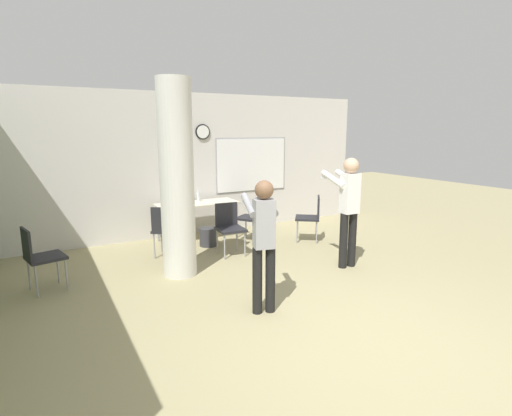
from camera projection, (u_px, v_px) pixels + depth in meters
ground_plane at (370, 349)px, 3.88m from camera, size 24.00×24.00×0.00m
wall_back at (191, 165)px, 7.97m from camera, size 8.00×0.15×2.80m
support_pillar at (177, 180)px, 5.62m from camera, size 0.48×0.48×2.80m
folding_table at (198, 206)px, 7.62m from camera, size 1.54×0.61×0.72m
bottle_on_table at (198, 196)px, 7.76m from camera, size 0.06×0.06×0.26m
waste_bin at (208, 237)px, 7.30m from camera, size 0.31×0.31×0.33m
chair_table_front at (229, 225)px, 6.75m from camera, size 0.47×0.47×0.87m
chair_by_left_wall at (39, 254)px, 5.18m from camera, size 0.53×0.53×0.87m
chair_table_left at (166, 227)px, 6.59m from camera, size 0.61×0.61×0.87m
chair_mid_room at (311, 215)px, 7.53m from camera, size 0.62×0.62×0.87m
chair_table_right at (253, 215)px, 7.52m from camera, size 0.61×0.61×0.87m
person_playing_side at (348, 204)px, 6.05m from camera, size 0.38×0.67×1.69m
person_playing_front at (263, 236)px, 4.52m from camera, size 0.45×0.65×1.55m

